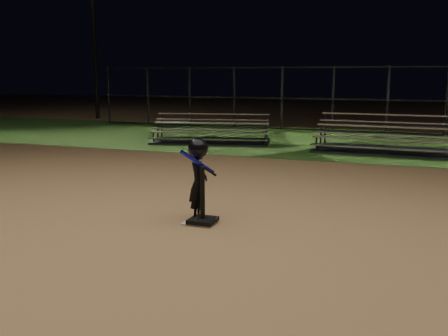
{
  "coord_description": "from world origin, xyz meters",
  "views": [
    {
      "loc": [
        2.82,
        -6.6,
        2.15
      ],
      "look_at": [
        0.0,
        1.0,
        0.65
      ],
      "focal_mm": 40.27,
      "sensor_mm": 36.0,
      "label": 1
    }
  ],
  "objects_px": {
    "home_plate": "(201,222)",
    "child_batter": "(198,177)",
    "batting_tee": "(203,212)",
    "bleacher_left": "(211,137)",
    "bleacher_right": "(392,145)",
    "light_pole_left": "(93,17)"
  },
  "relations": [
    {
      "from": "batting_tee",
      "to": "child_batter",
      "type": "bearing_deg",
      "value": 128.14
    },
    {
      "from": "child_batter",
      "to": "batting_tee",
      "type": "bearing_deg",
      "value": -152.26
    },
    {
      "from": "batting_tee",
      "to": "home_plate",
      "type": "bearing_deg",
      "value": 139.39
    },
    {
      "from": "batting_tee",
      "to": "child_batter",
      "type": "xyz_separation_m",
      "value": [
        -0.14,
        0.17,
        0.48
      ]
    },
    {
      "from": "home_plate",
      "to": "light_pole_left",
      "type": "height_order",
      "value": "light_pole_left"
    },
    {
      "from": "home_plate",
      "to": "batting_tee",
      "type": "distance_m",
      "value": 0.18
    },
    {
      "from": "home_plate",
      "to": "bleacher_right",
      "type": "height_order",
      "value": "bleacher_right"
    },
    {
      "from": "home_plate",
      "to": "batting_tee",
      "type": "bearing_deg",
      "value": -40.61
    },
    {
      "from": "batting_tee",
      "to": "bleacher_left",
      "type": "distance_m",
      "value": 9.06
    },
    {
      "from": "batting_tee",
      "to": "bleacher_left",
      "type": "height_order",
      "value": "bleacher_left"
    },
    {
      "from": "home_plate",
      "to": "batting_tee",
      "type": "height_order",
      "value": "batting_tee"
    },
    {
      "from": "bleacher_left",
      "to": "batting_tee",
      "type": "bearing_deg",
      "value": -81.51
    },
    {
      "from": "child_batter",
      "to": "bleacher_left",
      "type": "distance_m",
      "value": 8.86
    },
    {
      "from": "home_plate",
      "to": "light_pole_left",
      "type": "bearing_deg",
      "value": 128.77
    },
    {
      "from": "batting_tee",
      "to": "light_pole_left",
      "type": "height_order",
      "value": "light_pole_left"
    },
    {
      "from": "batting_tee",
      "to": "bleacher_left",
      "type": "xyz_separation_m",
      "value": [
        -3.25,
        8.46,
        0.01
      ]
    },
    {
      "from": "bleacher_left",
      "to": "bleacher_right",
      "type": "relative_size",
      "value": 0.93
    },
    {
      "from": "bleacher_left",
      "to": "light_pole_left",
      "type": "bearing_deg",
      "value": 130.94
    },
    {
      "from": "bleacher_right",
      "to": "light_pole_left",
      "type": "xyz_separation_m",
      "value": [
        -14.4,
        6.73,
        4.73
      ]
    },
    {
      "from": "home_plate",
      "to": "bleacher_right",
      "type": "bearing_deg",
      "value": 73.73
    },
    {
      "from": "home_plate",
      "to": "child_batter",
      "type": "distance_m",
      "value": 0.66
    },
    {
      "from": "bleacher_right",
      "to": "light_pole_left",
      "type": "bearing_deg",
      "value": 157.32
    }
  ]
}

